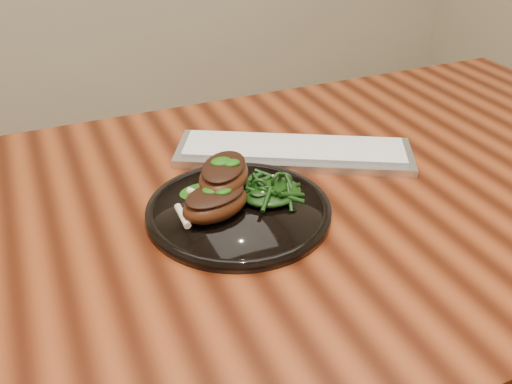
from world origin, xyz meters
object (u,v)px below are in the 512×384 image
lamb_chop_front (215,202)px  greens_heap (271,188)px  desk (253,249)px  keyboard (294,151)px  plate (239,210)px

lamb_chop_front → greens_heap: lamb_chop_front is taller
desk → greens_heap: 0.12m
greens_heap → keyboard: bearing=51.3°
lamb_chop_front → greens_heap: bearing=8.9°
greens_heap → keyboard: (0.10, 0.13, -0.02)m
lamb_chop_front → keyboard: size_ratio=0.29×
plate → keyboard: 0.20m
plate → keyboard: bearing=40.7°
plate → lamb_chop_front: lamb_chop_front is taller
desk → greens_heap: greens_heap is taller
desk → keyboard: size_ratio=3.91×
keyboard → greens_heap: bearing=-128.7°
plate → keyboard: keyboard is taller
lamb_chop_front → desk: bearing=21.7°
desk → keyboard: 0.19m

